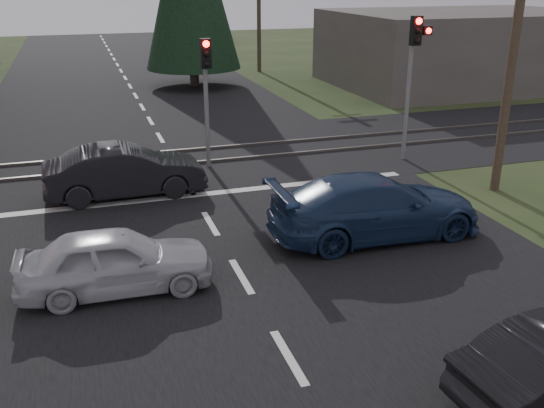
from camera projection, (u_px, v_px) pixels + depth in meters
name	position (u px, v px, depth m)	size (l,w,h in m)	color
ground	(289.00, 357.00, 10.01)	(120.00, 120.00, 0.00)	#243216
road	(183.00, 176.00, 18.90)	(14.00, 100.00, 0.01)	black
rail_corridor	(173.00, 159.00, 20.68)	(120.00, 8.00, 0.01)	black
stop_line	(194.00, 195.00, 17.29)	(13.00, 0.35, 0.00)	silver
rail_near	(176.00, 164.00, 19.95)	(120.00, 0.12, 0.10)	#59544C
rail_far	(169.00, 152.00, 21.37)	(120.00, 0.12, 0.10)	#59544C
traffic_signal_right	(414.00, 61.00, 19.41)	(0.68, 0.48, 4.70)	slate
traffic_signal_center	(206.00, 81.00, 18.79)	(0.32, 0.48, 4.10)	slate
utility_pole_near	(517.00, 22.00, 16.09)	(1.80, 0.26, 9.00)	#4C3D2D
building_right	(462.00, 48.00, 34.01)	(14.00, 10.00, 4.00)	#59514C
silver_car	(115.00, 261.00, 11.92)	(1.53, 3.79, 1.29)	#AEB1B6
blue_sedan	(376.00, 207.00, 14.40)	(2.09, 5.14, 1.49)	#182A49
dark_car_far	(125.00, 172.00, 17.02)	(1.54, 4.41, 1.45)	black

